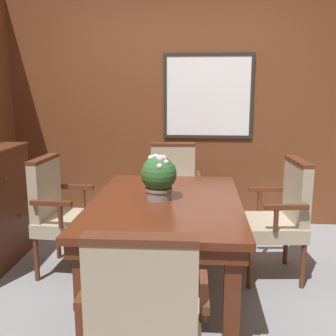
# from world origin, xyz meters

# --- Properties ---
(ground_plane) EXTENTS (14.00, 14.00, 0.00)m
(ground_plane) POSITION_xyz_m (0.00, 0.00, 0.00)
(ground_plane) COLOR gray
(wall_back) EXTENTS (7.20, 0.08, 2.45)m
(wall_back) POSITION_xyz_m (0.00, 1.75, 1.23)
(wall_back) COLOR brown
(wall_back) RESTS_ON ground_plane
(dining_table) EXTENTS (1.05, 1.54, 0.73)m
(dining_table) POSITION_xyz_m (0.03, 0.06, 0.63)
(dining_table) COLOR #562614
(dining_table) RESTS_ON ground_plane
(chair_head_near) EXTENTS (0.54, 0.48, 0.96)m
(chair_head_near) POSITION_xyz_m (0.04, -1.10, 0.52)
(chair_head_near) COLOR #562B19
(chair_head_near) RESTS_ON ground_plane
(chair_right_far) EXTENTS (0.51, 0.57, 0.96)m
(chair_right_far) POSITION_xyz_m (0.91, 0.44, 0.52)
(chair_right_far) COLOR #562B19
(chair_right_far) RESTS_ON ground_plane
(chair_left_far) EXTENTS (0.49, 0.56, 0.96)m
(chair_left_far) POSITION_xyz_m (-0.87, 0.40, 0.52)
(chair_left_far) COLOR #562B19
(chair_left_far) RESTS_ON ground_plane
(chair_head_far) EXTENTS (0.56, 0.50, 0.96)m
(chair_head_far) POSITION_xyz_m (0.00, 1.20, 0.52)
(chair_head_far) COLOR #562B19
(chair_head_far) RESTS_ON ground_plane
(potted_plant) EXTENTS (0.25, 0.27, 0.33)m
(potted_plant) POSITION_xyz_m (-0.02, 0.08, 0.89)
(potted_plant) COLOR gray
(potted_plant) RESTS_ON dining_table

